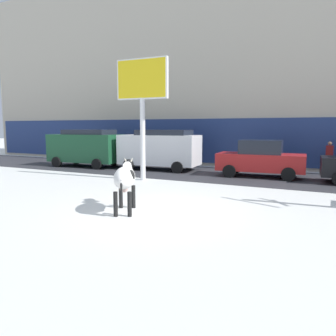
{
  "coord_description": "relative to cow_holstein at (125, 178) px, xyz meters",
  "views": [
    {
      "loc": [
        4.46,
        -8.2,
        2.48
      ],
      "look_at": [
        -0.41,
        1.57,
        1.1
      ],
      "focal_mm": 34.73,
      "sensor_mm": 36.0,
      "label": 1
    }
  ],
  "objects": [
    {
      "name": "car_white_van",
      "position": [
        -3.53,
        8.77,
        0.24
      ],
      "size": [
        4.72,
        2.36,
        2.32
      ],
      "color": "white",
      "rests_on": "ground"
    },
    {
      "name": "billboard",
      "position": [
        -2.51,
        5.18,
        3.31
      ],
      "size": [
        2.53,
        0.36,
        5.56
      ],
      "color": "silver",
      "rests_on": "ground"
    },
    {
      "name": "road_strip",
      "position": [
        0.84,
        8.46,
        -1.0
      ],
      "size": [
        60.0,
        5.6,
        0.01
      ],
      "primitive_type": "cube",
      "color": "#333338",
      "rests_on": "ground"
    },
    {
      "name": "ground_plane",
      "position": [
        0.84,
        0.37,
        -1.0
      ],
      "size": [
        120.0,
        120.0,
        0.0
      ],
      "primitive_type": "plane",
      "color": "white"
    },
    {
      "name": "building_facade",
      "position": [
        0.84,
        14.9,
        5.48
      ],
      "size": [
        44.0,
        6.1,
        13.0
      ],
      "color": "#BCB29E",
      "rests_on": "ground"
    },
    {
      "name": "cow_holstein",
      "position": [
        0.0,
        0.0,
        0.0
      ],
      "size": [
        1.21,
        1.88,
        1.54
      ],
      "color": "silver",
      "rests_on": "ground"
    },
    {
      "name": "car_darkgreen_van",
      "position": [
        -8.41,
        8.08,
        0.24
      ],
      "size": [
        4.72,
        2.36,
        2.32
      ],
      "color": "#194C2D",
      "rests_on": "ground"
    },
    {
      "name": "pedestrian_near_billboard",
      "position": [
        5.3,
        11.09,
        -0.12
      ],
      "size": [
        0.36,
        0.24,
        1.73
      ],
      "color": "#282833",
      "rests_on": "ground"
    },
    {
      "name": "car_red_sedan",
      "position": [
        2.24,
        8.64,
        -0.09
      ],
      "size": [
        4.31,
        2.2,
        1.84
      ],
      "color": "red",
      "rests_on": "ground"
    }
  ]
}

